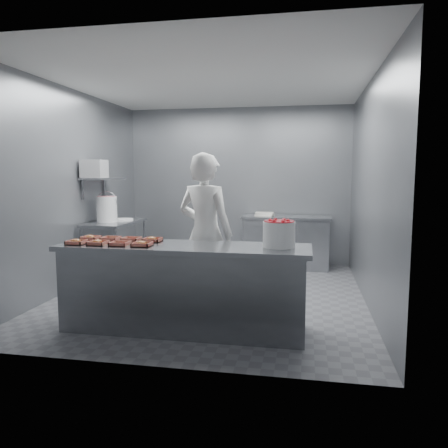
{
  "coord_description": "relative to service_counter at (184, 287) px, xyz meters",
  "views": [
    {
      "loc": [
        1.23,
        -5.62,
        1.64
      ],
      "look_at": [
        0.21,
        -0.2,
        0.99
      ],
      "focal_mm": 35.0,
      "sensor_mm": 36.0,
      "label": 1
    }
  ],
  "objects": [
    {
      "name": "strawberry_tub",
      "position": [
        0.97,
        0.05,
        0.59
      ],
      "size": [
        0.32,
        0.32,
        0.27
      ],
      "color": "silver",
      "rests_on": "service_counter"
    },
    {
      "name": "ceiling",
      "position": [
        0.0,
        1.35,
        2.35
      ],
      "size": [
        4.5,
        4.5,
        0.0
      ],
      "primitive_type": "plane",
      "rotation": [
        3.14,
        0.0,
        0.0
      ],
      "color": "white",
      "rests_on": "wall_back"
    },
    {
      "name": "wall_left",
      "position": [
        -2.0,
        1.35,
        0.95
      ],
      "size": [
        0.04,
        4.5,
        2.8
      ],
      "primitive_type": "cube",
      "color": "slate",
      "rests_on": "ground"
    },
    {
      "name": "tray_3",
      "position": [
        -0.39,
        -0.15,
        0.47
      ],
      "size": [
        0.19,
        0.18,
        0.06
      ],
      "color": "tan",
      "rests_on": "service_counter"
    },
    {
      "name": "tray_4",
      "position": [
        -1.11,
        0.15,
        0.47
      ],
      "size": [
        0.19,
        0.18,
        0.06
      ],
      "color": "tan",
      "rests_on": "service_counter"
    },
    {
      "name": "tray_1",
      "position": [
        -0.87,
        -0.15,
        0.47
      ],
      "size": [
        0.19,
        0.18,
        0.06
      ],
      "color": "tan",
      "rests_on": "service_counter"
    },
    {
      "name": "appliance",
      "position": [
        -1.82,
        1.68,
        1.24
      ],
      "size": [
        0.34,
        0.38,
        0.26
      ],
      "primitive_type": "cube",
      "rotation": [
        0.0,
        0.0,
        0.09
      ],
      "color": "gray",
      "rests_on": "wall_shelf"
    },
    {
      "name": "tray_2",
      "position": [
        -0.63,
        -0.15,
        0.47
      ],
      "size": [
        0.19,
        0.18,
        0.04
      ],
      "color": "tan",
      "rests_on": "service_counter"
    },
    {
      "name": "back_counter",
      "position": [
        0.9,
        3.25,
        -0.0
      ],
      "size": [
        1.5,
        0.6,
        0.9
      ],
      "color": "slate",
      "rests_on": "ground"
    },
    {
      "name": "wall_back",
      "position": [
        0.0,
        3.6,
        0.95
      ],
      "size": [
        4.0,
        0.04,
        2.8
      ],
      "primitive_type": "cube",
      "color": "slate",
      "rests_on": "ground"
    },
    {
      "name": "bucket_lid",
      "position": [
        -1.58,
        2.09,
        0.46
      ],
      "size": [
        0.4,
        0.4,
        0.03
      ],
      "primitive_type": "cylinder",
      "rotation": [
        0.0,
        0.0,
        0.25
      ],
      "color": "silver",
      "rests_on": "prep_table"
    },
    {
      "name": "wall_right",
      "position": [
        2.0,
        1.35,
        0.95
      ],
      "size": [
        0.04,
        4.5,
        2.8
      ],
      "primitive_type": "cube",
      "color": "slate",
      "rests_on": "ground"
    },
    {
      "name": "service_counter",
      "position": [
        0.0,
        0.0,
        0.0
      ],
      "size": [
        2.6,
        0.7,
        0.9
      ],
      "color": "slate",
      "rests_on": "ground"
    },
    {
      "name": "tray_0",
      "position": [
        -1.11,
        -0.15,
        0.47
      ],
      "size": [
        0.19,
        0.18,
        0.06
      ],
      "color": "tan",
      "rests_on": "service_counter"
    },
    {
      "name": "rag",
      "position": [
        -1.66,
        2.18,
        0.46
      ],
      "size": [
        0.17,
        0.15,
        0.02
      ],
      "primitive_type": "cube",
      "rotation": [
        0.0,
        0.0,
        -0.12
      ],
      "color": "#CCB28C",
      "rests_on": "prep_table"
    },
    {
      "name": "prep_table",
      "position": [
        -1.65,
        1.95,
        0.14
      ],
      "size": [
        0.6,
        1.2,
        0.9
      ],
      "color": "slate",
      "rests_on": "ground"
    },
    {
      "name": "tray_5",
      "position": [
        -0.87,
        0.15,
        0.47
      ],
      "size": [
        0.19,
        0.18,
        0.04
      ],
      "color": "tan",
      "rests_on": "service_counter"
    },
    {
      "name": "glaze_bucket",
      "position": [
        -1.73,
        1.85,
        0.65
      ],
      "size": [
        0.32,
        0.3,
        0.47
      ],
      "color": "silver",
      "rests_on": "prep_table"
    },
    {
      "name": "floor",
      "position": [
        0.0,
        1.35,
        -0.45
      ],
      "size": [
        4.5,
        4.5,
        0.0
      ],
      "primitive_type": "plane",
      "color": "#4C4C51",
      "rests_on": "ground"
    },
    {
      "name": "paper_stack",
      "position": [
        0.53,
        3.25,
        0.48
      ],
      "size": [
        0.33,
        0.26,
        0.06
      ],
      "primitive_type": "cube",
      "rotation": [
        0.0,
        0.0,
        -0.13
      ],
      "color": "silver",
      "rests_on": "back_counter"
    },
    {
      "name": "tray_7",
      "position": [
        -0.39,
        0.15,
        0.47
      ],
      "size": [
        0.19,
        0.18,
        0.06
      ],
      "color": "tan",
      "rests_on": "service_counter"
    },
    {
      "name": "worker",
      "position": [
        0.08,
        0.65,
        0.48
      ],
      "size": [
        0.78,
        0.62,
        1.87
      ],
      "primitive_type": "imported",
      "rotation": [
        0.0,
        0.0,
        2.85
      ],
      "color": "white",
      "rests_on": "ground"
    },
    {
      "name": "wall_shelf",
      "position": [
        -1.82,
        1.95,
        1.1
      ],
      "size": [
        0.35,
        0.9,
        0.03
      ],
      "primitive_type": "cube",
      "color": "slate",
      "rests_on": "wall_left"
    },
    {
      "name": "tray_6",
      "position": [
        -0.63,
        0.15,
        0.47
      ],
      "size": [
        0.19,
        0.18,
        0.04
      ],
      "color": "tan",
      "rests_on": "service_counter"
    }
  ]
}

